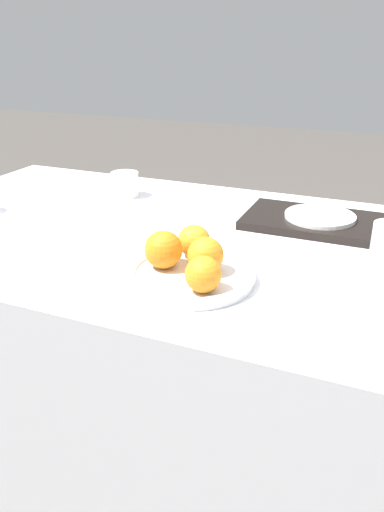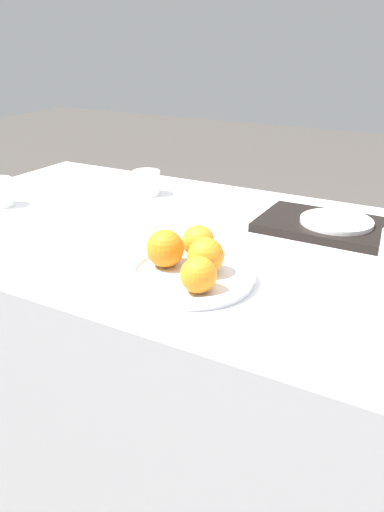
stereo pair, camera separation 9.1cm
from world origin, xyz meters
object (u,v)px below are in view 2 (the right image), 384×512
(fruit_platter, at_px, (192,275))
(orange_1, at_px, (165,248))
(cup_1, at_px, (377,296))
(cup_0, at_px, (147,183))
(orange_3, at_px, (198,241))
(orange_2, at_px, (199,275))
(side_plate, at_px, (336,221))
(orange_0, at_px, (206,256))
(serving_tray, at_px, (336,227))

(fruit_platter, distance_m, orange_1, 0.07)
(cup_1, bearing_deg, orange_1, -174.05)
(orange_1, distance_m, cup_0, 0.53)
(orange_3, bearing_deg, orange_2, -61.42)
(fruit_platter, bearing_deg, cup_1, 7.36)
(fruit_platter, bearing_deg, cup_0, 132.31)
(orange_2, distance_m, side_plate, 0.46)
(orange_0, height_order, orange_1, orange_1)
(fruit_platter, xyz_separation_m, orange_3, (-0.03, 0.07, 0.04))
(orange_1, xyz_separation_m, side_plate, (0.23, 0.38, -0.03))
(orange_3, height_order, serving_tray, orange_3)
(orange_0, height_order, serving_tray, orange_0)
(cup_0, bearing_deg, orange_2, -48.24)
(side_plate, bearing_deg, orange_2, -105.45)
(cup_1, bearing_deg, side_plate, 113.83)
(orange_2, xyz_separation_m, orange_3, (-0.07, 0.13, 0.00))
(side_plate, height_order, cup_1, cup_1)
(serving_tray, distance_m, side_plate, 0.02)
(orange_1, height_order, side_plate, orange_1)
(orange_1, relative_size, serving_tray, 0.20)
(orange_3, relative_size, cup_1, 0.84)
(orange_2, bearing_deg, fruit_platter, 127.57)
(cup_1, bearing_deg, cup_0, 151.76)
(orange_2, relative_size, orange_3, 0.98)
(fruit_platter, distance_m, side_plate, 0.42)
(fruit_platter, height_order, orange_0, orange_0)
(orange_3, xyz_separation_m, cup_1, (0.35, -0.03, -0.02))
(orange_2, bearing_deg, cup_0, 131.76)
(orange_2, bearing_deg, orange_3, 118.58)
(orange_0, xyz_separation_m, cup_1, (0.30, 0.03, -0.02))
(orange_0, relative_size, orange_2, 1.06)
(serving_tray, distance_m, cup_1, 0.38)
(fruit_platter, bearing_deg, serving_tray, 66.37)
(orange_2, height_order, orange_3, same)
(cup_0, bearing_deg, orange_0, -45.22)
(cup_1, bearing_deg, serving_tray, 113.83)
(fruit_platter, xyz_separation_m, cup_1, (0.32, 0.04, 0.02))
(orange_2, bearing_deg, cup_1, 20.14)
(orange_3, distance_m, serving_tray, 0.37)
(fruit_platter, height_order, orange_1, orange_1)
(side_plate, xyz_separation_m, cup_1, (0.15, -0.34, 0.01))
(orange_2, bearing_deg, side_plate, 74.55)
(orange_2, bearing_deg, serving_tray, 74.55)
(orange_3, xyz_separation_m, cup_0, (-0.35, 0.35, -0.01))
(orange_3, distance_m, cup_0, 0.50)
(orange_0, bearing_deg, side_plate, 68.43)
(orange_3, bearing_deg, side_plate, 58.16)
(fruit_platter, height_order, orange_3, orange_3)
(orange_3, height_order, cup_1, orange_3)
(fruit_platter, distance_m, orange_2, 0.08)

